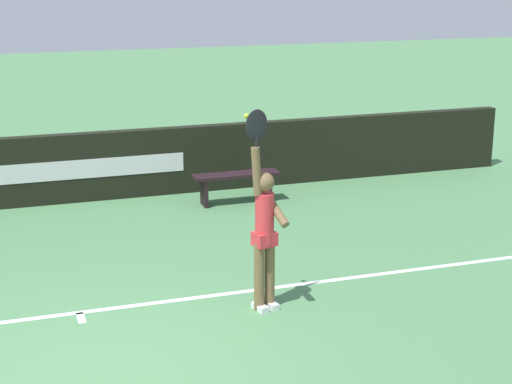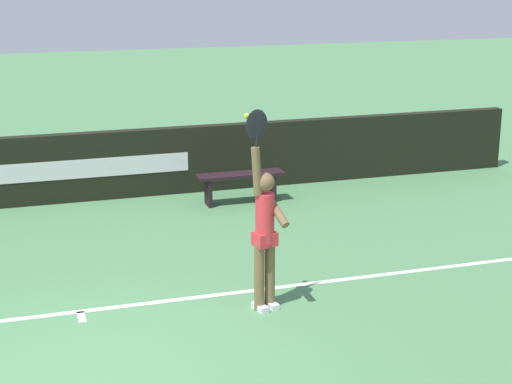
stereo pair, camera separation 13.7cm
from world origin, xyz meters
The scene contains 5 objects.
ground_plane centered at (0.00, 0.00, 0.00)m, with size 60.00×60.00×0.00m, color #4C8151.
back_wall centered at (0.00, 6.26, 0.58)m, with size 17.09×0.22×1.16m.
tennis_player centered at (2.07, 1.06, 0.98)m, with size 0.47×0.48×2.37m.
tennis_ball centered at (1.89, 1.14, 2.28)m, with size 0.06×0.06×0.06m.
courtside_bench_near centered at (3.03, 5.32, 0.39)m, with size 1.46×0.36×0.51m.
Camera 1 is at (-0.82, -7.36, 3.94)m, focal length 57.85 mm.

